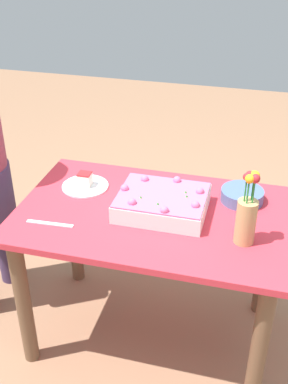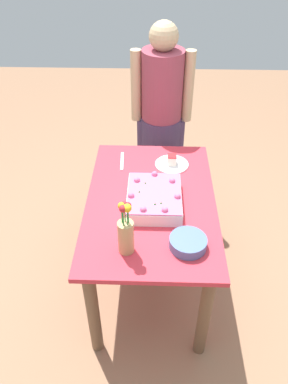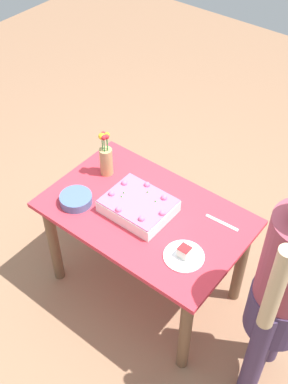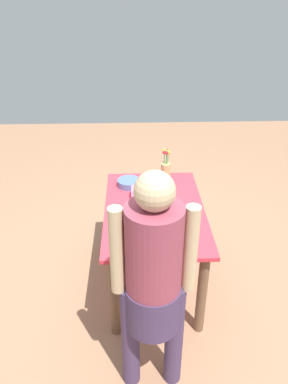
# 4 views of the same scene
# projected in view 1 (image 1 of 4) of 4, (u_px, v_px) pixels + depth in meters

# --- Properties ---
(ground_plane) EXTENTS (8.00, 8.00, 0.00)m
(ground_plane) POSITION_uv_depth(u_px,v_px,m) (151.00, 331.00, 2.46)
(ground_plane) COLOR #956B4E
(dining_table) EXTENTS (1.18, 0.75, 0.73)m
(dining_table) POSITION_uv_depth(u_px,v_px,m) (152.00, 238.00, 2.16)
(dining_table) COLOR #D13140
(dining_table) RESTS_ON ground_plane
(sheet_cake) EXTENTS (0.38, 0.31, 0.11)m
(sheet_cake) POSITION_uv_depth(u_px,v_px,m) (162.00, 202.00, 2.07)
(sheet_cake) COLOR white
(sheet_cake) RESTS_ON dining_table
(serving_plate_with_slice) EXTENTS (0.22, 0.22, 0.07)m
(serving_plate_with_slice) POSITION_uv_depth(u_px,v_px,m) (85.00, 184.00, 2.27)
(serving_plate_with_slice) COLOR white
(serving_plate_with_slice) RESTS_ON dining_table
(cake_knife) EXTENTS (0.20, 0.03, 0.00)m
(cake_knife) POSITION_uv_depth(u_px,v_px,m) (50.00, 224.00, 2.01)
(cake_knife) COLOR silver
(cake_knife) RESTS_ON dining_table
(flower_vase) EXTENTS (0.08, 0.08, 0.31)m
(flower_vase) POSITION_uv_depth(u_px,v_px,m) (247.00, 215.00, 1.84)
(flower_vase) COLOR tan
(flower_vase) RESTS_ON dining_table
(fruit_bowl) EXTENTS (0.19, 0.19, 0.06)m
(fruit_bowl) POSITION_uv_depth(u_px,v_px,m) (242.00, 195.00, 2.15)
(fruit_bowl) COLOR #4D679B
(fruit_bowl) RESTS_ON dining_table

